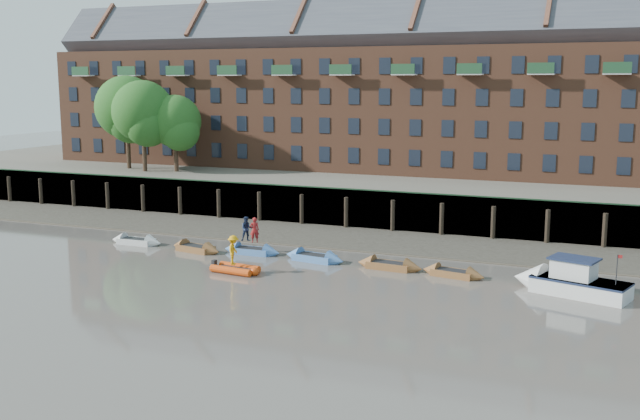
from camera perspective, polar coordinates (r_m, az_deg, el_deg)
The scene contains 18 objects.
ground at distance 41.81m, azimuth -5.79°, elevation -6.96°, with size 220.00×220.00×0.00m, color #5E5851.
foreshore at distance 57.82m, azimuth 2.57°, elevation -2.21°, with size 110.00×8.00×0.50m, color #3D382F.
mud_band at distance 54.70m, azimuth 1.38°, elevation -2.90°, with size 110.00×1.60×0.10m, color #4C4336.
river_wall at distance 61.59m, azimuth 3.95°, elevation 0.03°, with size 110.00×1.23×3.30m.
bank_terrace at distance 74.50m, azimuth 7.23°, elevation 1.68°, with size 110.00×28.00×3.20m, color #5E594D.
apartment_terrace at distance 74.74m, azimuth 7.61°, elevation 10.33°, with size 80.60×15.56×20.98m.
tree_cluster at distance 76.91m, azimuth -13.36°, elevation 7.29°, with size 11.76×7.74×9.40m.
rowboat_0 at distance 57.52m, azimuth -13.83°, elevation -2.33°, with size 4.29×1.34×1.24m.
rowboat_2 at distance 54.21m, azimuth -9.45°, elevation -2.91°, with size 4.46×2.04×1.25m.
rowboat_3 at distance 52.96m, azimuth -5.22°, elevation -3.12°, with size 4.29×1.33×1.24m.
rowboat_4 at distance 50.68m, azimuth -0.44°, elevation -3.65°, with size 4.62×1.93×1.30m.
rowboat_5 at distance 48.78m, azimuth 5.32°, elevation -4.23°, with size 4.55×1.65×1.29m.
rowboat_6 at distance 47.46m, azimuth 10.11°, elevation -4.77°, with size 4.25×1.91×1.19m.
rib_tender at distance 47.89m, azimuth -6.35°, elevation -4.50°, with size 3.29×1.84×0.56m.
motor_launch at distance 45.37m, azimuth 17.92°, elevation -5.14°, with size 6.97×4.00×2.74m.
person_rower_a at distance 52.58m, azimuth -5.02°, elevation -1.52°, with size 0.66×0.43×1.80m, color maroon.
person_rower_b at distance 53.11m, azimuth -5.60°, elevation -1.44°, with size 0.86×0.67×1.77m, color #19233F.
person_rib_crew at distance 47.69m, azimuth -6.62°, elevation -3.05°, with size 1.22×0.70×1.89m, color orange.
Camera 1 is at (18.86, -35.32, 12.02)m, focal length 42.00 mm.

